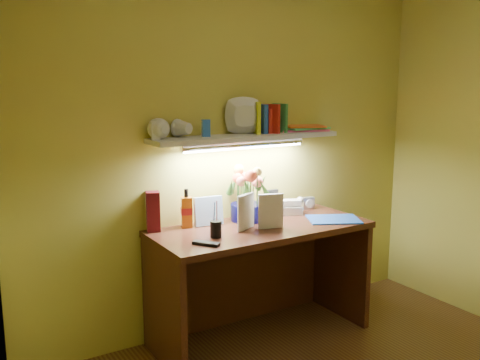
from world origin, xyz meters
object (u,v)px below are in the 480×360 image
(telephone, at_px, (287,205))
(desk_clock, at_px, (308,203))
(flower_bouquet, at_px, (247,192))
(whisky_bottle, at_px, (187,208))
(desk, at_px, (261,282))

(telephone, xyz_separation_m, desk_clock, (0.21, 0.03, -0.01))
(flower_bouquet, distance_m, whisky_bottle, 0.42)
(desk, relative_size, whisky_bottle, 5.70)
(flower_bouquet, height_order, telephone, flower_bouquet)
(flower_bouquet, xyz_separation_m, whisky_bottle, (-0.41, 0.06, -0.07))
(desk, distance_m, telephone, 0.57)
(telephone, bearing_deg, whisky_bottle, -160.33)
(telephone, distance_m, desk_clock, 0.21)
(desk_clock, bearing_deg, whisky_bottle, -170.02)
(desk, distance_m, whisky_bottle, 0.68)
(telephone, height_order, desk_clock, telephone)
(flower_bouquet, relative_size, desk_clock, 4.44)
(desk, height_order, telephone, telephone)
(flower_bouquet, bearing_deg, desk_clock, 4.16)
(desk, height_order, flower_bouquet, flower_bouquet)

